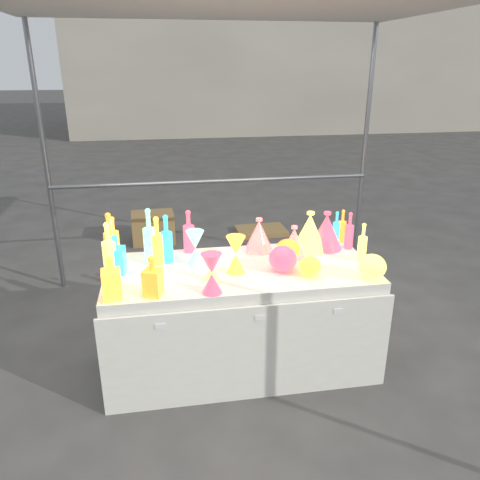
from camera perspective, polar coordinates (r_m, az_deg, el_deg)
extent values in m
plane|color=#595753|center=(3.55, 0.00, -14.50)|extent=(80.00, 80.00, 0.00)
cylinder|color=gray|center=(4.56, -22.55, 8.44)|extent=(0.04, 0.04, 2.40)
cylinder|color=gray|center=(4.86, 14.88, 10.00)|extent=(0.04, 0.04, 2.40)
cylinder|color=gray|center=(4.48, -3.15, 7.17)|extent=(3.00, 0.04, 0.04)
cube|color=white|center=(3.35, 0.00, -9.25)|extent=(1.80, 0.80, 0.75)
cube|color=white|center=(3.02, 1.35, -13.74)|extent=(1.84, 0.02, 0.68)
cube|color=white|center=(2.83, -9.75, -10.36)|extent=(0.06, 0.00, 0.03)
cube|color=white|center=(2.88, 2.43, -9.47)|extent=(0.06, 0.00, 0.03)
cube|color=white|center=(3.01, 11.89, -8.48)|extent=(0.06, 0.00, 0.03)
cube|color=#BFB59F|center=(17.47, 5.80, 23.73)|extent=(14.00, 6.00, 6.00)
cube|color=olive|center=(5.77, -10.53, 1.50)|extent=(0.52, 0.39, 0.36)
cube|color=olive|center=(6.03, 2.61, 1.13)|extent=(0.64, 0.47, 0.05)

